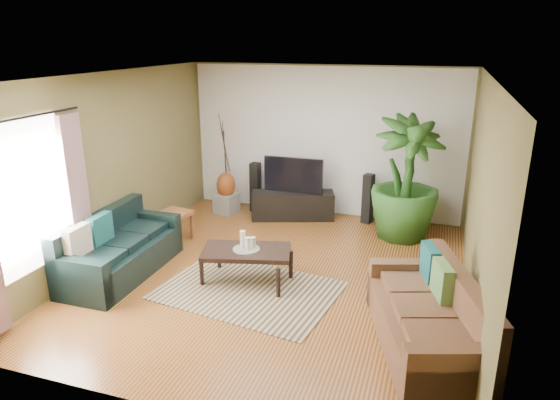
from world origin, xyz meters
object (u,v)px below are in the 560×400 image
at_px(coffee_table, 247,266).
at_px(vase, 226,185).
at_px(potted_plant, 406,179).
at_px(speaker_right, 368,199).
at_px(tv_stand, 293,205).
at_px(speaker_left, 256,187).
at_px(sofa_left, 121,245).
at_px(sofa_right, 426,312).
at_px(pedestal, 227,203).
at_px(side_table, 175,227).
at_px(television, 293,175).

relative_size(coffee_table, vase, 2.40).
bearing_deg(potted_plant, speaker_right, 143.17).
distance_m(tv_stand, potted_plant, 2.12).
height_order(speaker_right, vase, speaker_right).
xyz_separation_m(tv_stand, vase, (-1.26, -0.11, 0.30)).
bearing_deg(coffee_table, speaker_left, 93.69).
xyz_separation_m(speaker_right, vase, (-2.58, -0.31, 0.10)).
distance_m(sofa_left, speaker_right, 4.24).
xyz_separation_m(sofa_right, speaker_left, (-3.25, 3.58, 0.04)).
bearing_deg(speaker_left, pedestal, -142.46).
bearing_deg(vase, potted_plant, -3.08).
xyz_separation_m(pedestal, side_table, (-0.22, -1.53, 0.07)).
relative_size(television, speaker_left, 1.17).
xyz_separation_m(coffee_table, vase, (-1.39, 2.45, 0.31)).
relative_size(speaker_right, pedestal, 2.37).
distance_m(speaker_right, pedestal, 2.61).
bearing_deg(side_table, speaker_left, 69.49).
bearing_deg(coffee_table, potted_plant, 36.46).
xyz_separation_m(sofa_right, tv_stand, (-2.46, 3.38, -0.18)).
height_order(coffee_table, speaker_right, speaker_right).
xyz_separation_m(tv_stand, pedestal, (-1.26, -0.11, -0.06)).
bearing_deg(vase, television, 5.94).
bearing_deg(sofa_right, potted_plant, 170.95).
bearing_deg(vase, sofa_right, -41.33).
height_order(sofa_right, tv_stand, sofa_right).
distance_m(vase, side_table, 1.57).
distance_m(coffee_table, potted_plant, 3.03).
distance_m(coffee_table, vase, 2.84).
height_order(sofa_right, coffee_table, sofa_right).
relative_size(sofa_right, speaker_right, 2.17).
bearing_deg(coffee_table, side_table, 135.30).
height_order(tv_stand, television, television).
relative_size(pedestal, side_table, 0.74).
distance_m(coffee_table, speaker_right, 3.02).
height_order(speaker_left, speaker_right, speaker_left).
relative_size(sofa_right, tv_stand, 1.31).
distance_m(speaker_left, potted_plant, 2.85).
height_order(potted_plant, side_table, potted_plant).
bearing_deg(side_table, sofa_left, -96.07).
xyz_separation_m(speaker_right, side_table, (-2.80, -1.84, -0.19)).
bearing_deg(sofa_left, vase, -7.84).
relative_size(speaker_right, potted_plant, 0.44).
relative_size(potted_plant, pedestal, 5.34).
xyz_separation_m(speaker_left, pedestal, (-0.47, -0.31, -0.28)).
xyz_separation_m(television, speaker_left, (-0.79, 0.18, -0.35)).
bearing_deg(coffee_table, speaker_right, 51.97).
distance_m(coffee_table, side_table, 1.86).
relative_size(sofa_right, coffee_table, 1.67).
xyz_separation_m(sofa_right, vase, (-3.72, 3.27, 0.12)).
distance_m(sofa_left, pedestal, 2.79).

